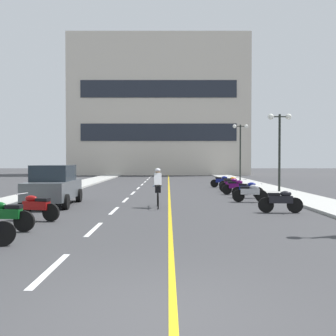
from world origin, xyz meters
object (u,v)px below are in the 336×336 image
at_px(motorcycle_4, 250,192).
at_px(motorcycle_6, 236,187).
at_px(motorcycle_9, 222,181).
at_px(motorcycle_7, 231,184).
at_px(motorcycle_2, 36,207).
at_px(motorcycle_3, 281,201).
at_px(motorcycle_5, 248,189).
at_px(parked_car_near, 54,185).
at_px(cyclist_rider, 158,187).
at_px(motorcycle_8, 231,182).
at_px(motorcycle_1, 5,215).
at_px(street_lamp_mid, 280,134).
at_px(street_lamp_far, 240,140).

bearing_deg(motorcycle_4, motorcycle_6, 89.05).
bearing_deg(motorcycle_9, motorcycle_7, -88.67).
relative_size(motorcycle_2, motorcycle_4, 0.99).
distance_m(motorcycle_3, motorcycle_5, 5.60).
distance_m(motorcycle_5, motorcycle_6, 2.10).
distance_m(parked_car_near, cyclist_rider, 4.75).
distance_m(motorcycle_3, motorcycle_8, 11.82).
bearing_deg(motorcycle_3, cyclist_rider, 160.85).
height_order(motorcycle_6, motorcycle_9, same).
xyz_separation_m(motorcycle_3, motorcycle_5, (-0.04, 5.60, 0.00)).
distance_m(motorcycle_5, motorcycle_9, 7.81).
xyz_separation_m(parked_car_near, cyclist_rider, (4.71, -0.65, -0.03)).
bearing_deg(motorcycle_2, motorcycle_5, 40.44).
distance_m(parked_car_near, motorcycle_1, 6.10).
relative_size(motorcycle_4, motorcycle_7, 1.03).
bearing_deg(street_lamp_mid, motorcycle_6, -163.87).
bearing_deg(parked_car_near, motorcycle_5, 19.14).
distance_m(motorcycle_7, motorcycle_8, 2.09).
bearing_deg(motorcycle_6, motorcycle_3, -87.75).
bearing_deg(motorcycle_3, motorcycle_9, 91.30).
height_order(motorcycle_5, motorcycle_9, same).
distance_m(street_lamp_far, motorcycle_5, 15.61).
xyz_separation_m(motorcycle_8, motorcycle_9, (-0.38, 1.59, 0.00)).
distance_m(motorcycle_4, cyclist_rider, 4.87).
bearing_deg(street_lamp_far, motorcycle_9, -111.28).
distance_m(motorcycle_3, motorcycle_6, 7.69).
distance_m(motorcycle_1, motorcycle_2, 1.89).
xyz_separation_m(street_lamp_far, motorcycle_3, (-2.50, -20.60, -3.53)).
bearing_deg(motorcycle_4, motorcycle_9, 89.62).
bearing_deg(motorcycle_2, street_lamp_mid, 42.44).
relative_size(motorcycle_4, motorcycle_8, 1.01).
bearing_deg(motorcycle_8, cyclist_rider, -115.73).
height_order(street_lamp_far, parked_car_near, street_lamp_far).
bearing_deg(motorcycle_8, motorcycle_6, -95.29).
height_order(motorcycle_6, cyclist_rider, cyclist_rider).
distance_m(street_lamp_far, motorcycle_2, 25.40).
height_order(street_lamp_mid, motorcycle_8, street_lamp_mid).
relative_size(street_lamp_far, motorcycle_9, 3.14).
xyz_separation_m(street_lamp_mid, motorcycle_6, (-2.83, -0.82, -3.19)).
height_order(parked_car_near, motorcycle_6, parked_car_near).
distance_m(motorcycle_9, cyclist_rider, 12.58).
height_order(motorcycle_4, motorcycle_9, same).
height_order(motorcycle_8, motorcycle_9, same).
relative_size(parked_car_near, motorcycle_2, 2.56).
bearing_deg(motorcycle_9, motorcycle_8, -76.42).
xyz_separation_m(motorcycle_1, motorcycle_3, (9.02, 3.75, 0.00)).
relative_size(motorcycle_2, motorcycle_9, 0.98).
distance_m(street_lamp_far, motorcycle_3, 21.05).
distance_m(motorcycle_1, cyclist_rider, 6.87).
xyz_separation_m(parked_car_near, motorcycle_6, (9.21, 5.37, -0.44)).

